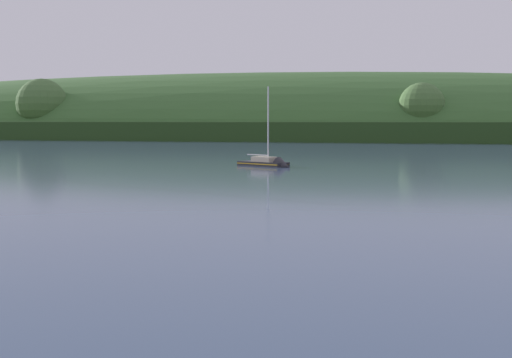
# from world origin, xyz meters

# --- Properties ---
(far_shoreline_hill) EXTENTS (531.38, 115.24, 38.19)m
(far_shoreline_hill) POSITION_xyz_m (-43.26, 208.75, 0.25)
(far_shoreline_hill) COLOR #27431B
(far_shoreline_hill) RESTS_ON ground
(sailboat_far_left) EXTENTS (6.38, 4.49, 9.02)m
(sailboat_far_left) POSITION_xyz_m (-2.80, 69.04, 0.17)
(sailboat_far_left) COLOR #232328
(sailboat_far_left) RESTS_ON ground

